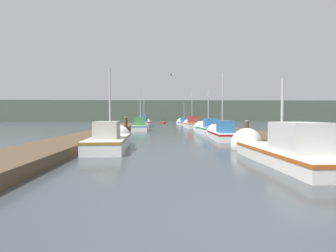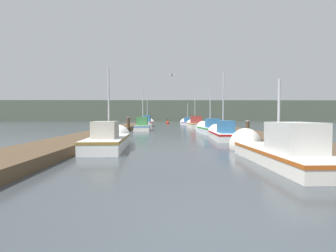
{
  "view_description": "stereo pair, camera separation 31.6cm",
  "coord_description": "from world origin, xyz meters",
  "px_view_note": "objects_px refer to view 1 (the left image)",
  "views": [
    {
      "loc": [
        -0.96,
        -3.37,
        1.49
      ],
      "look_at": [
        -0.45,
        11.54,
        0.9
      ],
      "focal_mm": 28.0,
      "sensor_mm": 36.0,
      "label": 1
    },
    {
      "loc": [
        -0.64,
        -3.38,
        1.49
      ],
      "look_at": [
        -0.45,
        11.54,
        0.9
      ],
      "focal_mm": 28.0,
      "sensor_mm": 36.0,
      "label": 2
    }
  ],
  "objects_px": {
    "fishing_boat_2": "(222,133)",
    "fishing_boat_4": "(141,126)",
    "fishing_boat_1": "(111,140)",
    "fishing_boat_7": "(183,123)",
    "fishing_boat_5": "(191,124)",
    "mooring_piling_1": "(247,131)",
    "mooring_piling_0": "(126,124)",
    "channel_buoy": "(164,123)",
    "fishing_boat_0": "(277,149)",
    "fishing_boat_6": "(144,123)",
    "fishing_boat_3": "(207,129)",
    "seagull_lead": "(171,75)"
  },
  "relations": [
    {
      "from": "fishing_boat_1",
      "to": "fishing_boat_5",
      "type": "relative_size",
      "value": 1.09
    },
    {
      "from": "fishing_boat_0",
      "to": "fishing_boat_2",
      "type": "relative_size",
      "value": 1.15
    },
    {
      "from": "fishing_boat_1",
      "to": "fishing_boat_5",
      "type": "height_order",
      "value": "fishing_boat_5"
    },
    {
      "from": "fishing_boat_3",
      "to": "fishing_boat_5",
      "type": "xyz_separation_m",
      "value": [
        -0.12,
        9.86,
        0.08
      ]
    },
    {
      "from": "fishing_boat_7",
      "to": "channel_buoy",
      "type": "xyz_separation_m",
      "value": [
        -3.07,
        6.04,
        -0.19
      ]
    },
    {
      "from": "fishing_boat_3",
      "to": "mooring_piling_0",
      "type": "bearing_deg",
      "value": 149.99
    },
    {
      "from": "fishing_boat_7",
      "to": "fishing_boat_0",
      "type": "bearing_deg",
      "value": -94.12
    },
    {
      "from": "fishing_boat_3",
      "to": "fishing_boat_4",
      "type": "bearing_deg",
      "value": 135.25
    },
    {
      "from": "channel_buoy",
      "to": "seagull_lead",
      "type": "height_order",
      "value": "seagull_lead"
    },
    {
      "from": "fishing_boat_5",
      "to": "fishing_boat_6",
      "type": "bearing_deg",
      "value": 141.36
    },
    {
      "from": "fishing_boat_0",
      "to": "fishing_boat_6",
      "type": "height_order",
      "value": "fishing_boat_6"
    },
    {
      "from": "fishing_boat_0",
      "to": "fishing_boat_1",
      "type": "height_order",
      "value": "fishing_boat_1"
    },
    {
      "from": "mooring_piling_1",
      "to": "fishing_boat_1",
      "type": "bearing_deg",
      "value": -159.1
    },
    {
      "from": "mooring_piling_0",
      "to": "mooring_piling_1",
      "type": "xyz_separation_m",
      "value": [
        8.31,
        -10.44,
        -0.08
      ]
    },
    {
      "from": "fishing_boat_1",
      "to": "mooring_piling_1",
      "type": "xyz_separation_m",
      "value": [
        7.34,
        2.8,
        0.23
      ]
    },
    {
      "from": "fishing_boat_2",
      "to": "channel_buoy",
      "type": "bearing_deg",
      "value": 97.81
    },
    {
      "from": "fishing_boat_2",
      "to": "fishing_boat_5",
      "type": "height_order",
      "value": "fishing_boat_5"
    },
    {
      "from": "fishing_boat_2",
      "to": "fishing_boat_4",
      "type": "bearing_deg",
      "value": 121.97
    },
    {
      "from": "fishing_boat_6",
      "to": "channel_buoy",
      "type": "xyz_separation_m",
      "value": [
        2.93,
        12.1,
        -0.31
      ]
    },
    {
      "from": "fishing_boat_6",
      "to": "fishing_boat_5",
      "type": "bearing_deg",
      "value": -32.55
    },
    {
      "from": "mooring_piling_0",
      "to": "fishing_boat_4",
      "type": "bearing_deg",
      "value": 51.15
    },
    {
      "from": "fishing_boat_7",
      "to": "mooring_piling_1",
      "type": "bearing_deg",
      "value": -91.67
    },
    {
      "from": "fishing_boat_3",
      "to": "fishing_boat_4",
      "type": "xyz_separation_m",
      "value": [
        -5.99,
        5.1,
        0.04
      ]
    },
    {
      "from": "fishing_boat_2",
      "to": "mooring_piling_1",
      "type": "height_order",
      "value": "fishing_boat_2"
    },
    {
      "from": "fishing_boat_4",
      "to": "channel_buoy",
      "type": "relative_size",
      "value": 4.74
    },
    {
      "from": "fishing_boat_2",
      "to": "fishing_boat_7",
      "type": "relative_size",
      "value": 0.83
    },
    {
      "from": "fishing_boat_1",
      "to": "channel_buoy",
      "type": "xyz_separation_m",
      "value": [
        3.11,
        36.02,
        -0.2
      ]
    },
    {
      "from": "fishing_boat_5",
      "to": "channel_buoy",
      "type": "distance_m",
      "value": 16.71
    },
    {
      "from": "fishing_boat_2",
      "to": "seagull_lead",
      "type": "bearing_deg",
      "value": -167.64
    },
    {
      "from": "fishing_boat_3",
      "to": "seagull_lead",
      "type": "distance_m",
      "value": 7.62
    },
    {
      "from": "fishing_boat_4",
      "to": "fishing_boat_6",
      "type": "height_order",
      "value": "fishing_boat_6"
    },
    {
      "from": "fishing_boat_4",
      "to": "fishing_boat_0",
      "type": "bearing_deg",
      "value": -73.51
    },
    {
      "from": "fishing_boat_3",
      "to": "fishing_boat_7",
      "type": "height_order",
      "value": "fishing_boat_3"
    },
    {
      "from": "fishing_boat_1",
      "to": "fishing_boat_7",
      "type": "height_order",
      "value": "fishing_boat_1"
    },
    {
      "from": "mooring_piling_1",
      "to": "seagull_lead",
      "type": "relative_size",
      "value": 2.15
    },
    {
      "from": "fishing_boat_3",
      "to": "fishing_boat_6",
      "type": "relative_size",
      "value": 0.98
    },
    {
      "from": "fishing_boat_0",
      "to": "fishing_boat_5",
      "type": "distance_m",
      "value": 23.22
    },
    {
      "from": "fishing_boat_2",
      "to": "fishing_boat_3",
      "type": "bearing_deg",
      "value": 91.55
    },
    {
      "from": "seagull_lead",
      "to": "mooring_piling_1",
      "type": "bearing_deg",
      "value": -94.52
    },
    {
      "from": "channel_buoy",
      "to": "fishing_boat_0",
      "type": "bearing_deg",
      "value": -85.59
    },
    {
      "from": "fishing_boat_6",
      "to": "mooring_piling_0",
      "type": "relative_size",
      "value": 3.57
    },
    {
      "from": "fishing_boat_1",
      "to": "mooring_piling_0",
      "type": "bearing_deg",
      "value": 91.78
    },
    {
      "from": "fishing_boat_1",
      "to": "mooring_piling_0",
      "type": "distance_m",
      "value": 13.28
    },
    {
      "from": "mooring_piling_1",
      "to": "fishing_boat_2",
      "type": "bearing_deg",
      "value": 122.61
    },
    {
      "from": "fishing_boat_1",
      "to": "seagull_lead",
      "type": "xyz_separation_m",
      "value": [
        2.99,
        3.9,
        3.6
      ]
    },
    {
      "from": "channel_buoy",
      "to": "fishing_boat_6",
      "type": "bearing_deg",
      "value": -103.63
    },
    {
      "from": "fishing_boat_6",
      "to": "channel_buoy",
      "type": "distance_m",
      "value": 12.46
    },
    {
      "from": "fishing_boat_3",
      "to": "fishing_boat_5",
      "type": "bearing_deg",
      "value": 86.36
    },
    {
      "from": "mooring_piling_1",
      "to": "channel_buoy",
      "type": "xyz_separation_m",
      "value": [
        -4.22,
        33.22,
        -0.43
      ]
    },
    {
      "from": "seagull_lead",
      "to": "channel_buoy",
      "type": "bearing_deg",
      "value": 9.45
    }
  ]
}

